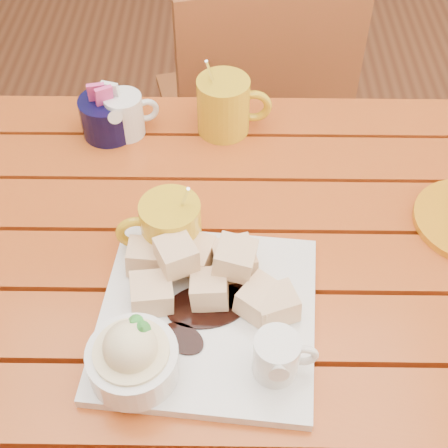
{
  "coord_description": "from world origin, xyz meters",
  "views": [
    {
      "loc": [
        0.07,
        -0.58,
        1.47
      ],
      "look_at": [
        0.06,
        0.01,
        0.82
      ],
      "focal_mm": 50.0,
      "sensor_mm": 36.0,
      "label": 1
    }
  ],
  "objects_px": {
    "coffee_mug_left": "(169,228)",
    "coffee_mug_right": "(225,105)",
    "dessert_plate": "(191,319)",
    "chair_far": "(255,112)",
    "table": "(187,301)"
  },
  "relations": [
    {
      "from": "table",
      "to": "chair_far",
      "type": "bearing_deg",
      "value": 79.48
    },
    {
      "from": "coffee_mug_right",
      "to": "chair_far",
      "type": "xyz_separation_m",
      "value": [
        0.07,
        0.38,
        -0.31
      ]
    },
    {
      "from": "dessert_plate",
      "to": "coffee_mug_right",
      "type": "relative_size",
      "value": 2.04
    },
    {
      "from": "chair_far",
      "to": "dessert_plate",
      "type": "bearing_deg",
      "value": 67.74
    },
    {
      "from": "table",
      "to": "chair_far",
      "type": "relative_size",
      "value": 1.36
    },
    {
      "from": "dessert_plate",
      "to": "chair_far",
      "type": "relative_size",
      "value": 0.36
    },
    {
      "from": "coffee_mug_right",
      "to": "chair_far",
      "type": "height_order",
      "value": "coffee_mug_right"
    },
    {
      "from": "dessert_plate",
      "to": "coffee_mug_right",
      "type": "height_order",
      "value": "coffee_mug_right"
    },
    {
      "from": "table",
      "to": "coffee_mug_right",
      "type": "height_order",
      "value": "coffee_mug_right"
    },
    {
      "from": "dessert_plate",
      "to": "coffee_mug_right",
      "type": "xyz_separation_m",
      "value": [
        0.04,
        0.43,
        0.02
      ]
    },
    {
      "from": "coffee_mug_left",
      "to": "coffee_mug_right",
      "type": "relative_size",
      "value": 0.95
    },
    {
      "from": "coffee_mug_right",
      "to": "chair_far",
      "type": "relative_size",
      "value": 0.18
    },
    {
      "from": "coffee_mug_left",
      "to": "chair_far",
      "type": "bearing_deg",
      "value": 69.37
    },
    {
      "from": "table",
      "to": "dessert_plate",
      "type": "xyz_separation_m",
      "value": [
        0.02,
        -0.13,
        0.14
      ]
    },
    {
      "from": "table",
      "to": "coffee_mug_right",
      "type": "bearing_deg",
      "value": 79.34
    }
  ]
}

